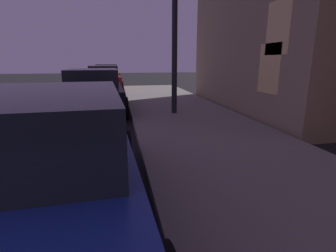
% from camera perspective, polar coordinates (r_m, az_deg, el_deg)
% --- Properties ---
extents(car_blue, '(2.18, 4.33, 1.43)m').
position_cam_1_polar(car_blue, '(2.75, -27.26, -8.36)').
color(car_blue, navy).
rests_on(car_blue, ground).
extents(car_black, '(2.15, 4.25, 1.43)m').
position_cam_1_polar(car_black, '(8.99, -16.10, 7.41)').
color(car_black, black).
rests_on(car_black, ground).
extents(car_red, '(2.18, 4.64, 1.43)m').
position_cam_1_polar(car_red, '(15.51, -14.08, 10.17)').
color(car_red, maroon).
rests_on(car_red, ground).
extents(car_yellow_cab, '(2.04, 4.52, 1.43)m').
position_cam_1_polar(car_yellow_cab, '(21.33, -13.32, 11.22)').
color(car_yellow_cab, gold).
rests_on(car_yellow_cab, ground).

